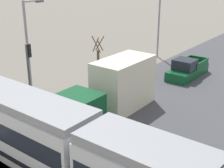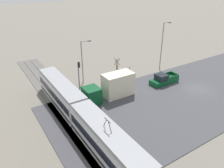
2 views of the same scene
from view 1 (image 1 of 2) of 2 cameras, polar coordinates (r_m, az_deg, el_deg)
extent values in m
cube|color=silver|center=(19.20, -19.14, -6.16)|extent=(12.76, 2.72, 3.08)
cube|color=black|center=(19.05, -19.27, -5.17)|extent=(12.37, 2.75, 1.03)
cube|color=black|center=(19.63, -18.82, -8.65)|extent=(12.63, 2.76, 0.29)
cube|color=gray|center=(18.51, -19.77, -1.28)|extent=(12.76, 2.50, 0.44)
cube|color=#0C4723|center=(19.69, -5.95, -5.29)|extent=(2.55, 2.29, 2.51)
cube|color=beige|center=(22.82, 2.13, 0.14)|extent=(2.55, 4.87, 3.69)
cube|color=#196B38|center=(23.42, -0.42, 1.65)|extent=(0.02, 2.44, 0.92)
cube|color=#0C4723|center=(30.69, 13.63, 2.19)|extent=(2.04, 5.41, 0.88)
cube|color=black|center=(29.75, 13.17, 3.51)|extent=(1.88, 1.84, 0.95)
cube|color=#0C4723|center=(31.84, 13.05, 4.22)|extent=(0.12, 2.71, 0.51)
cube|color=#0C4723|center=(31.16, 16.18, 3.57)|extent=(0.12, 2.71, 0.51)
cube|color=#0C4723|center=(32.80, 15.63, 4.45)|extent=(1.88, 0.22, 0.51)
cube|color=red|center=(33.27, 14.35, 4.02)|extent=(0.14, 0.04, 0.18)
cylinder|color=#47474C|center=(23.19, -14.89, 1.13)|extent=(0.16, 0.16, 4.88)
cube|color=black|center=(22.75, -14.99, 5.93)|extent=(0.28, 0.22, 0.95)
sphere|color=red|center=(22.74, -14.82, 6.78)|extent=(0.18, 0.18, 0.18)
sphere|color=#3C2C06|center=(22.82, -14.75, 6.00)|extent=(0.18, 0.18, 0.18)
sphere|color=black|center=(22.90, -14.68, 5.22)|extent=(0.18, 0.18, 0.18)
cylinder|color=brown|center=(28.30, -2.52, 3.29)|extent=(0.24, 0.24, 2.99)
cylinder|color=brown|center=(27.94, -2.98, 7.23)|extent=(0.09, 0.85, 1.15)
cylinder|color=brown|center=(27.57, -2.92, 7.28)|extent=(1.02, 0.09, 1.40)
cylinder|color=brown|center=(27.63, -2.18, 7.09)|extent=(0.09, 0.85, 1.15)
cylinder|color=brown|center=(27.95, -2.26, 7.47)|extent=(1.02, 0.09, 1.40)
cylinder|color=gray|center=(25.54, -15.15, 6.04)|extent=(0.20, 0.20, 7.58)
cylinder|color=gray|center=(25.41, -14.48, 14.47)|extent=(0.12, 1.60, 0.12)
cube|color=#515156|center=(25.89, -13.14, 14.54)|extent=(0.36, 0.60, 0.18)
cylinder|color=gray|center=(36.37, 8.62, 12.13)|extent=(0.20, 0.20, 9.40)
cylinder|color=gray|center=(30.16, 1.19, 3.67)|extent=(0.06, 0.06, 2.26)
cube|color=white|center=(29.93, 1.23, 5.35)|extent=(0.32, 0.02, 0.44)
cube|color=red|center=(29.94, 1.25, 5.35)|extent=(0.31, 0.01, 0.10)
camera|label=2|loc=(15.09, 133.89, 15.33)|focal=35.00mm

